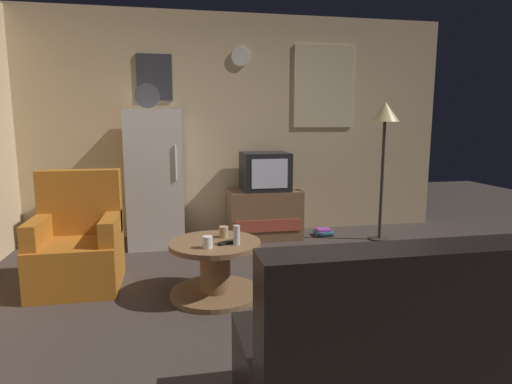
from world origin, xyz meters
TOP-DOWN VIEW (x-y plane):
  - ground_plane at (0.00, 0.00)m, footprint 12.00×12.00m
  - wall_with_art at (0.01, 2.45)m, footprint 5.20×0.12m
  - fridge at (-0.98, 2.04)m, footprint 0.60×0.62m
  - tv_stand at (0.26, 2.08)m, footprint 0.84×0.53m
  - crt_tv at (0.27, 2.08)m, footprint 0.54×0.51m
  - standing_lamp at (1.57, 1.72)m, footprint 0.32×0.32m
  - coffee_table at (-0.49, 0.44)m, footprint 0.72×0.72m
  - wine_glass at (-0.33, 0.33)m, footprint 0.05×0.05m
  - mug_ceramic_white at (-0.56, 0.28)m, footprint 0.08×0.08m
  - mug_ceramic_tan at (-0.40, 0.55)m, footprint 0.08×0.08m
  - remote_control at (-0.40, 0.36)m, footprint 0.15×0.11m
  - armchair at (-1.59, 0.89)m, footprint 0.68×0.68m
  - couch at (0.33, -1.22)m, footprint 1.70×0.80m
  - book_stack at (0.99, 2.02)m, footprint 0.21×0.18m

SIDE VIEW (x-z plane):
  - ground_plane at x=0.00m, z-range 0.00..0.00m
  - book_stack at x=0.99m, z-range 0.00..0.08m
  - coffee_table at x=-0.49m, z-range 0.00..0.44m
  - tv_stand at x=0.26m, z-range 0.00..0.58m
  - couch at x=0.33m, z-range -0.15..0.77m
  - armchair at x=-1.59m, z-range -0.14..0.82m
  - remote_control at x=-0.40m, z-range 0.44..0.47m
  - mug_ceramic_white at x=-0.56m, z-range 0.44..0.53m
  - mug_ceramic_tan at x=-0.40m, z-range 0.44..0.53m
  - wine_glass at x=-0.33m, z-range 0.44..0.59m
  - fridge at x=-0.98m, z-range -0.13..1.64m
  - crt_tv at x=0.27m, z-range 0.58..1.02m
  - wall_with_art at x=0.01m, z-range 0.01..2.64m
  - standing_lamp at x=1.57m, z-range 0.56..2.15m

